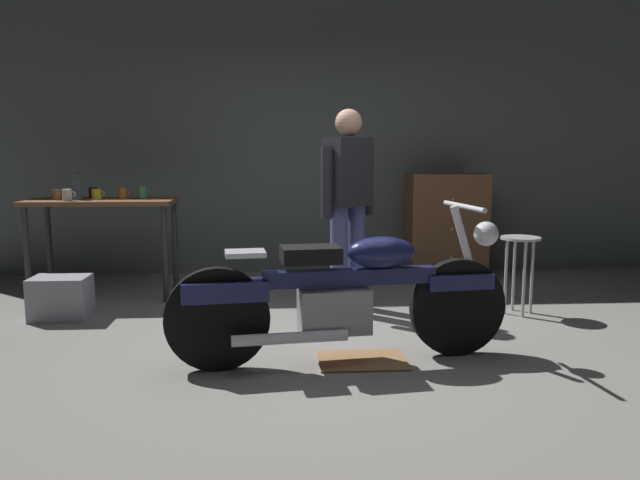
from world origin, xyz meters
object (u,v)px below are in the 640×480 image
object	(u,v)px
shop_stool	(520,254)
wooden_dresser	(446,226)
mug_orange_travel	(122,193)
mug_black_matte	(94,192)
storage_bin	(61,298)
mug_yellow_tall	(96,194)
person_standing	(348,201)
motorcycle	(345,293)
mug_white_ceramic	(67,195)
mug_brown_stoneware	(57,195)
bottle	(78,189)
mug_green_speckled	(142,193)

from	to	relation	value
shop_stool	wooden_dresser	size ratio (longest dim) A/B	0.58
shop_stool	mug_orange_travel	bearing A→B (deg)	164.81
shop_stool	mug_black_matte	xyz separation A→B (m)	(-3.69, 1.05, 0.45)
storage_bin	mug_yellow_tall	bearing A→B (deg)	82.34
person_standing	mug_orange_travel	distance (m)	2.13
motorcycle	shop_stool	distance (m)	1.89
wooden_dresser	mug_white_ceramic	bearing A→B (deg)	-167.61
motorcycle	mug_white_ceramic	xyz separation A→B (m)	(-2.26, 1.75, 0.50)
mug_brown_stoneware	bottle	bearing A→B (deg)	-10.18
person_standing	mug_green_speckled	size ratio (longest dim) A/B	14.38
storage_bin	mug_brown_stoneware	bearing A→B (deg)	108.26
mug_green_speckled	mug_yellow_tall	world-z (taller)	mug_green_speckled
shop_stool	mug_green_speckled	size ratio (longest dim) A/B	5.51
wooden_dresser	storage_bin	size ratio (longest dim) A/B	2.50
motorcycle	storage_bin	world-z (taller)	motorcycle
storage_bin	mug_orange_travel	size ratio (longest dim) A/B	4.07
storage_bin	mug_black_matte	xyz separation A→B (m)	(0.02, 0.96, 0.78)
mug_black_matte	mug_brown_stoneware	size ratio (longest dim) A/B	0.99
shop_stool	mug_green_speckled	bearing A→B (deg)	165.30
mug_orange_travel	mug_brown_stoneware	xyz separation A→B (m)	(-0.55, -0.11, -0.00)
motorcycle	person_standing	size ratio (longest dim) A/B	1.31
storage_bin	mug_black_matte	size ratio (longest dim) A/B	3.68
mug_white_ceramic	bottle	xyz separation A→B (m)	(0.06, 0.10, 0.05)
person_standing	storage_bin	bearing A→B (deg)	-34.61
mug_brown_stoneware	motorcycle	bearing A→B (deg)	-38.25
storage_bin	mug_green_speckled	distance (m)	1.20
person_standing	shop_stool	world-z (taller)	person_standing
shop_stool	mug_white_ceramic	bearing A→B (deg)	170.00
storage_bin	mug_white_ceramic	distance (m)	0.98
wooden_dresser	bottle	xyz separation A→B (m)	(-3.53, -0.69, 0.45)
person_standing	wooden_dresser	size ratio (longest dim) A/B	1.52
mug_black_matte	motorcycle	bearing A→B (deg)	-44.85
shop_stool	wooden_dresser	world-z (taller)	wooden_dresser
mug_black_matte	mug_yellow_tall	bearing A→B (deg)	-68.24
shop_stool	mug_white_ceramic	xyz separation A→B (m)	(-3.81, 0.67, 0.45)
mug_white_ceramic	bottle	distance (m)	0.13
wooden_dresser	mug_green_speckled	world-z (taller)	wooden_dresser
shop_stool	mug_orange_travel	world-z (taller)	mug_orange_travel
mug_black_matte	mug_brown_stoneware	distance (m)	0.35
mug_green_speckled	mug_yellow_tall	bearing A→B (deg)	-179.92
mug_orange_travel	motorcycle	bearing A→B (deg)	-47.30
motorcycle	storage_bin	bearing A→B (deg)	144.40
shop_stool	storage_bin	xyz separation A→B (m)	(-3.71, 0.09, -0.33)
motorcycle	mug_black_matte	xyz separation A→B (m)	(-2.14, 2.13, 0.50)
motorcycle	mug_orange_travel	world-z (taller)	motorcycle
bottle	mug_brown_stoneware	bearing A→B (deg)	169.82
mug_green_speckled	mug_black_matte	bearing A→B (deg)	156.80
wooden_dresser	mug_yellow_tall	world-z (taller)	wooden_dresser
mug_orange_travel	mug_black_matte	world-z (taller)	same
shop_stool	mug_yellow_tall	world-z (taller)	mug_yellow_tall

